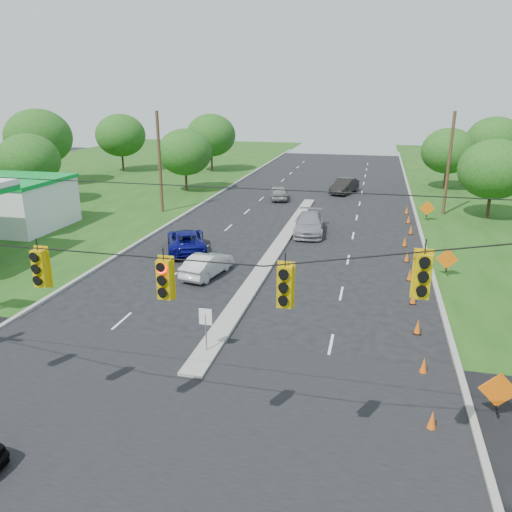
# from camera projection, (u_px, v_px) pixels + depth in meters

# --- Properties ---
(ground) EXTENTS (160.00, 160.00, 0.00)m
(ground) POSITION_uv_depth(u_px,v_px,m) (144.00, 447.00, 15.40)
(ground) COLOR black
(ground) RESTS_ON ground
(cross_street) EXTENTS (160.00, 14.00, 0.02)m
(cross_street) POSITION_uv_depth(u_px,v_px,m) (144.00, 447.00, 15.40)
(cross_street) COLOR black
(cross_street) RESTS_ON ground
(curb_left) EXTENTS (0.25, 110.00, 0.16)m
(curb_left) POSITION_uv_depth(u_px,v_px,m) (187.00, 214.00, 45.37)
(curb_left) COLOR gray
(curb_left) RESTS_ON ground
(curb_right) EXTENTS (0.25, 110.00, 0.16)m
(curb_right) POSITION_uv_depth(u_px,v_px,m) (419.00, 227.00, 40.88)
(curb_right) COLOR gray
(curb_right) RESTS_ON ground
(median) EXTENTS (1.00, 34.00, 0.18)m
(median) POSITION_uv_depth(u_px,v_px,m) (277.00, 250.00, 34.80)
(median) COLOR gray
(median) RESTS_ON ground
(median_sign) EXTENTS (0.55, 0.06, 2.05)m
(median_sign) POSITION_uv_depth(u_px,v_px,m) (206.00, 322.00, 20.49)
(median_sign) COLOR gray
(median_sign) RESTS_ON ground
(signal_span) EXTENTS (25.60, 0.32, 9.00)m
(signal_span) POSITION_uv_depth(u_px,v_px,m) (111.00, 313.00, 12.94)
(signal_span) COLOR #422D1C
(signal_span) RESTS_ON ground
(utility_pole_far_left) EXTENTS (0.28, 0.28, 9.00)m
(utility_pole_far_left) POSITION_uv_depth(u_px,v_px,m) (160.00, 163.00, 44.51)
(utility_pole_far_left) COLOR #422D1C
(utility_pole_far_left) RESTS_ON ground
(utility_pole_far_right) EXTENTS (0.28, 0.28, 9.00)m
(utility_pole_far_right) POSITION_uv_depth(u_px,v_px,m) (449.00, 164.00, 43.57)
(utility_pole_far_right) COLOR #422D1C
(utility_pole_far_right) RESTS_ON ground
(cone_0) EXTENTS (0.32, 0.32, 0.70)m
(cone_0) POSITION_uv_depth(u_px,v_px,m) (432.00, 420.00, 16.12)
(cone_0) COLOR #DB5812
(cone_0) RESTS_ON ground
(cone_1) EXTENTS (0.32, 0.32, 0.70)m
(cone_1) POSITION_uv_depth(u_px,v_px,m) (424.00, 365.00, 19.36)
(cone_1) COLOR #DB5812
(cone_1) RESTS_ON ground
(cone_2) EXTENTS (0.32, 0.32, 0.70)m
(cone_2) POSITION_uv_depth(u_px,v_px,m) (418.00, 327.00, 22.59)
(cone_2) COLOR #DB5812
(cone_2) RESTS_ON ground
(cone_3) EXTENTS (0.32, 0.32, 0.70)m
(cone_3) POSITION_uv_depth(u_px,v_px,m) (413.00, 297.00, 25.83)
(cone_3) COLOR #DB5812
(cone_3) RESTS_ON ground
(cone_4) EXTENTS (0.32, 0.32, 0.70)m
(cone_4) POSITION_uv_depth(u_px,v_px,m) (410.00, 275.00, 29.06)
(cone_4) COLOR #DB5812
(cone_4) RESTS_ON ground
(cone_5) EXTENTS (0.32, 0.32, 0.70)m
(cone_5) POSITION_uv_depth(u_px,v_px,m) (407.00, 257.00, 32.29)
(cone_5) COLOR #DB5812
(cone_5) RESTS_ON ground
(cone_6) EXTENTS (0.32, 0.32, 0.70)m
(cone_6) POSITION_uv_depth(u_px,v_px,m) (405.00, 242.00, 35.53)
(cone_6) COLOR #DB5812
(cone_6) RESTS_ON ground
(cone_7) EXTENTS (0.32, 0.32, 0.70)m
(cone_7) POSITION_uv_depth(u_px,v_px,m) (411.00, 230.00, 38.63)
(cone_7) COLOR #DB5812
(cone_7) RESTS_ON ground
(cone_8) EXTENTS (0.32, 0.32, 0.70)m
(cone_8) POSITION_uv_depth(u_px,v_px,m) (409.00, 219.00, 41.87)
(cone_8) COLOR #DB5812
(cone_8) RESTS_ON ground
(cone_9) EXTENTS (0.32, 0.32, 0.70)m
(cone_9) POSITION_uv_depth(u_px,v_px,m) (407.00, 210.00, 45.10)
(cone_9) COLOR #DB5812
(cone_9) RESTS_ON ground
(work_sign_0) EXTENTS (1.27, 0.58, 1.37)m
(work_sign_0) POSITION_uv_depth(u_px,v_px,m) (498.00, 392.00, 16.35)
(work_sign_0) COLOR black
(work_sign_0) RESTS_ON ground
(work_sign_1) EXTENTS (1.27, 0.58, 1.37)m
(work_sign_1) POSITION_uv_depth(u_px,v_px,m) (447.00, 260.00, 29.29)
(work_sign_1) COLOR black
(work_sign_1) RESTS_ON ground
(work_sign_2) EXTENTS (1.27, 0.58, 1.37)m
(work_sign_2) POSITION_uv_depth(u_px,v_px,m) (427.00, 209.00, 42.23)
(work_sign_2) COLOR black
(work_sign_2) RESTS_ON ground
(tree_2) EXTENTS (5.88, 5.88, 6.86)m
(tree_2) POSITION_uv_depth(u_px,v_px,m) (29.00, 160.00, 47.56)
(tree_2) COLOR black
(tree_2) RESTS_ON ground
(tree_3) EXTENTS (7.56, 7.56, 8.82)m
(tree_3) POSITION_uv_depth(u_px,v_px,m) (39.00, 137.00, 57.75)
(tree_3) COLOR black
(tree_3) RESTS_ON ground
(tree_4) EXTENTS (6.72, 6.72, 7.84)m
(tree_4) POSITION_uv_depth(u_px,v_px,m) (121.00, 135.00, 68.14)
(tree_4) COLOR black
(tree_4) RESTS_ON ground
(tree_5) EXTENTS (5.88, 5.88, 6.86)m
(tree_5) POSITION_uv_depth(u_px,v_px,m) (185.00, 152.00, 54.13)
(tree_5) COLOR black
(tree_5) RESTS_ON ground
(tree_6) EXTENTS (6.72, 6.72, 7.84)m
(tree_6) POSITION_uv_depth(u_px,v_px,m) (211.00, 135.00, 68.25)
(tree_6) COLOR black
(tree_6) RESTS_ON ground
(tree_9) EXTENTS (5.88, 5.88, 6.86)m
(tree_9) POSITION_uv_depth(u_px,v_px,m) (494.00, 169.00, 41.92)
(tree_9) COLOR black
(tree_9) RESTS_ON ground
(tree_11) EXTENTS (6.72, 6.72, 7.84)m
(tree_11) POSITION_uv_depth(u_px,v_px,m) (494.00, 141.00, 60.24)
(tree_11) COLOR black
(tree_11) RESTS_ON ground
(tree_12) EXTENTS (5.88, 5.88, 6.86)m
(tree_12) POSITION_uv_depth(u_px,v_px,m) (448.00, 151.00, 55.30)
(tree_12) COLOR black
(tree_12) RESTS_ON ground
(white_sedan) EXTENTS (2.24, 4.38, 1.37)m
(white_sedan) POSITION_uv_depth(u_px,v_px,m) (207.00, 265.00, 29.75)
(white_sedan) COLOR #BCBCBC
(white_sedan) RESTS_ON ground
(blue_pickup) EXTENTS (4.50, 6.02, 1.52)m
(blue_pickup) POSITION_uv_depth(u_px,v_px,m) (186.00, 240.00, 34.37)
(blue_pickup) COLOR #090A67
(blue_pickup) RESTS_ON ground
(silver_car_far) EXTENTS (2.67, 5.58, 1.57)m
(silver_car_far) POSITION_uv_depth(u_px,v_px,m) (309.00, 224.00, 38.68)
(silver_car_far) COLOR gray
(silver_car_far) RESTS_ON ground
(silver_car_oncoming) EXTENTS (2.47, 4.40, 1.41)m
(silver_car_oncoming) POSITION_uv_depth(u_px,v_px,m) (279.00, 193.00, 51.17)
(silver_car_oncoming) COLOR gray
(silver_car_oncoming) RESTS_ON ground
(dark_car_receding) EXTENTS (3.04, 5.18, 1.61)m
(dark_car_receding) POSITION_uv_depth(u_px,v_px,m) (344.00, 186.00, 54.36)
(dark_car_receding) COLOR black
(dark_car_receding) RESTS_ON ground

